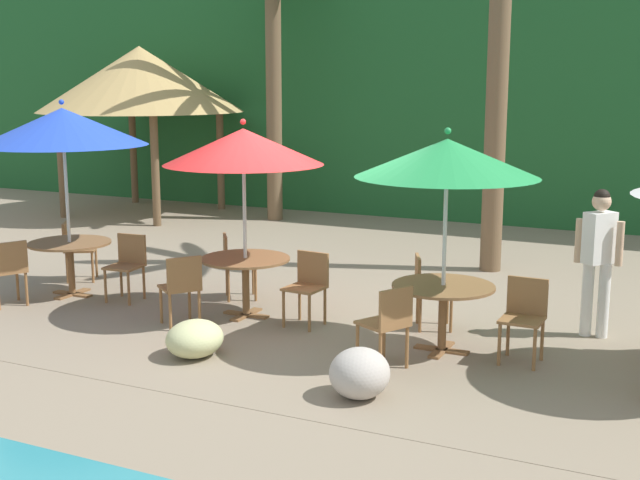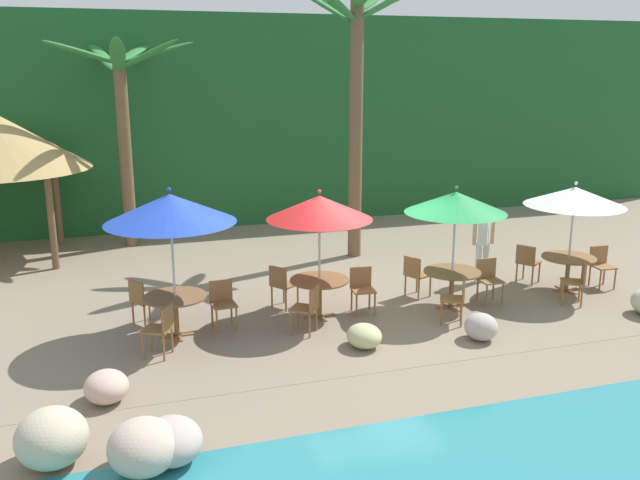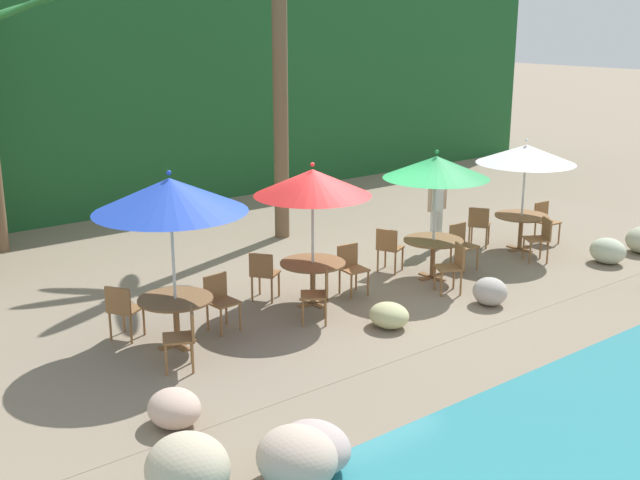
{
  "view_description": "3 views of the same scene",
  "coord_description": "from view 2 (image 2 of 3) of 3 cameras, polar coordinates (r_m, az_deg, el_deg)",
  "views": [
    {
      "loc": [
        4.15,
        -8.65,
        2.9
      ],
      "look_at": [
        -0.08,
        0.22,
        0.99
      ],
      "focal_mm": 46.77,
      "sensor_mm": 36.0,
      "label": 1
    },
    {
      "loc": [
        -4.58,
        -11.49,
        4.59
      ],
      "look_at": [
        -0.8,
        0.48,
        1.35
      ],
      "focal_mm": 38.15,
      "sensor_mm": 36.0,
      "label": 2
    },
    {
      "loc": [
        -8.77,
        -10.06,
        4.71
      ],
      "look_at": [
        -0.75,
        0.05,
        1.07
      ],
      "focal_mm": 44.75,
      "sensor_mm": 36.0,
      "label": 3
    }
  ],
  "objects": [
    {
      "name": "ground_plane",
      "position": [
        13.19,
        3.94,
        -5.94
      ],
      "size": [
        120.0,
        120.0,
        0.0
      ],
      "primitive_type": "plane",
      "color": "gray"
    },
    {
      "name": "terrace_deck",
      "position": [
        13.19,
        3.94,
        -5.92
      ],
      "size": [
        18.0,
        5.2,
        0.01
      ],
      "color": "gray",
      "rests_on": "ground"
    },
    {
      "name": "foliage_backdrop",
      "position": [
        21.05,
        -5.02,
        10.08
      ],
      "size": [
        28.0,
        2.4,
        6.0
      ],
      "color": "#1E5628",
      "rests_on": "ground"
    },
    {
      "name": "rock_seawall",
      "position": [
        10.71,
        12.57,
        -9.62
      ],
      "size": [
        15.88,
        3.38,
        0.7
      ],
      "color": "#ADAE90",
      "rests_on": "ground"
    },
    {
      "name": "umbrella_blue",
      "position": [
        11.58,
        -12.47,
        2.6
      ],
      "size": [
        2.21,
        2.21,
        2.63
      ],
      "color": "silver",
      "rests_on": "ground"
    },
    {
      "name": "dining_table_blue",
      "position": [
        12.03,
        -12.04,
        -5.17
      ],
      "size": [
        1.1,
        1.1,
        0.74
      ],
      "color": "brown",
      "rests_on": "ground"
    },
    {
      "name": "chair_blue_seaward",
      "position": [
        12.3,
        -8.18,
        -5.05
      ],
      "size": [
        0.45,
        0.46,
        0.87
      ],
      "color": "olive",
      "rests_on": "ground"
    },
    {
      "name": "chair_blue_inland",
      "position": [
        12.66,
        -14.71,
        -4.81
      ],
      "size": [
        0.59,
        0.58,
        0.87
      ],
      "color": "olive",
      "rests_on": "ground"
    },
    {
      "name": "chair_blue_left",
      "position": [
        11.29,
        -13.13,
        -7.1
      ],
      "size": [
        0.57,
        0.57,
        0.87
      ],
      "color": "olive",
      "rests_on": "ground"
    },
    {
      "name": "umbrella_red",
      "position": [
        12.26,
        -0.05,
        2.74
      ],
      "size": [
        1.94,
        1.94,
        2.43
      ],
      "color": "silver",
      "rests_on": "ground"
    },
    {
      "name": "dining_table_red",
      "position": [
        12.65,
        -0.05,
        -3.86
      ],
      "size": [
        1.1,
        1.1,
        0.74
      ],
      "color": "brown",
      "rests_on": "ground"
    },
    {
      "name": "chair_red_seaward",
      "position": [
        12.96,
        3.55,
        -3.9
      ],
      "size": [
        0.46,
        0.46,
        0.87
      ],
      "color": "olive",
      "rests_on": "ground"
    },
    {
      "name": "chair_red_inland",
      "position": [
        13.12,
        -3.24,
        -3.66
      ],
      "size": [
        0.59,
        0.59,
        0.87
      ],
      "color": "olive",
      "rests_on": "ground"
    },
    {
      "name": "chair_red_left",
      "position": [
        11.9,
        -0.99,
        -5.58
      ],
      "size": [
        0.59,
        0.59,
        0.87
      ],
      "color": "olive",
      "rests_on": "ground"
    },
    {
      "name": "umbrella_green",
      "position": [
        13.03,
        11.32,
        3.11
      ],
      "size": [
        1.93,
        1.93,
        2.41
      ],
      "color": "silver",
      "rests_on": "ground"
    },
    {
      "name": "dining_table_green",
      "position": [
        13.39,
        11.01,
        -3.08
      ],
      "size": [
        1.1,
        1.1,
        0.74
      ],
      "color": "brown",
      "rests_on": "ground"
    },
    {
      "name": "chair_green_seaward",
      "position": [
        13.9,
        13.95,
        -3.04
      ],
      "size": [
        0.43,
        0.44,
        0.87
      ],
      "color": "olive",
      "rests_on": "ground"
    },
    {
      "name": "chair_green_inland",
      "position": [
        13.86,
        8.0,
        -2.78
      ],
      "size": [
        0.56,
        0.56,
        0.87
      ],
      "color": "olive",
      "rests_on": "ground"
    },
    {
      "name": "chair_green_left",
      "position": [
        12.62,
        11.42,
        -4.69
      ],
      "size": [
        0.57,
        0.57,
        0.87
      ],
      "color": "olive",
      "rests_on": "ground"
    },
    {
      "name": "umbrella_white",
      "position": [
        14.71,
        20.59,
        3.44
      ],
      "size": [
        2.0,
        2.0,
        2.32
      ],
      "color": "silver",
      "rests_on": "ground"
    },
    {
      "name": "dining_table_white",
      "position": [
        15.02,
        20.12,
        -1.8
      ],
      "size": [
        1.1,
        1.1,
        0.74
      ],
      "color": "brown",
      "rests_on": "ground"
    },
    {
      "name": "chair_white_seaward",
      "position": [
        15.6,
        22.49,
        -1.82
      ],
      "size": [
        0.44,
        0.45,
        0.87
      ],
      "color": "olive",
      "rests_on": "ground"
    },
    {
      "name": "chair_white_inland",
      "position": [
        15.25,
        16.98,
        -1.69
      ],
      "size": [
        0.59,
        0.58,
        0.87
      ],
      "color": "olive",
      "rests_on": "ground"
    },
    {
      "name": "chair_white_left",
      "position": [
        14.25,
        20.77,
        -3.14
      ],
      "size": [
        0.58,
        0.58,
        0.87
      ],
      "color": "olive",
      "rests_on": "ground"
    },
    {
      "name": "palm_tree_nearest",
      "position": [
        17.98,
        -16.33,
        11.18
      ],
      "size": [
        3.65,
        3.52,
        5.26
      ],
      "color": "brown",
      "rests_on": "ground"
    },
    {
      "name": "palm_tree_second",
      "position": [
        16.29,
        3.09,
        13.76
      ],
      "size": [
        3.14,
        3.22,
        6.43
      ],
      "color": "brown",
      "rests_on": "ground"
    },
    {
      "name": "waiter_in_white",
      "position": [
        15.02,
        13.54,
        0.17
      ],
      "size": [
        0.52,
        0.39,
        1.7
      ],
      "color": "white",
      "rests_on": "ground"
    }
  ]
}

